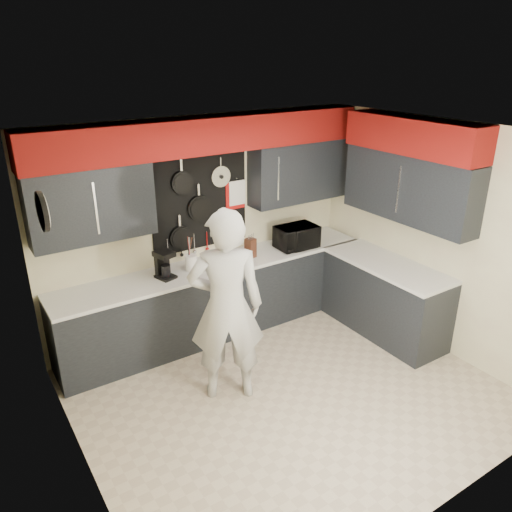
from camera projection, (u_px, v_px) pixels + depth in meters
ground at (288, 392)px, 5.12m from camera, size 4.00×4.00×0.00m
back_wall_assembly at (209, 169)px, 5.59m from camera, size 4.00×0.36×2.60m
right_wall_assembly at (413, 178)px, 5.51m from camera, size 0.36×3.50×2.60m
left_wall_assembly at (71, 337)px, 3.61m from camera, size 0.05×3.50×2.60m
base_cabinets at (266, 298)px, 6.07m from camera, size 3.95×2.20×0.92m
microwave at (296, 237)px, 6.30m from camera, size 0.52×0.36×0.28m
knife_block at (250, 248)px, 6.01m from camera, size 0.13×0.13×0.24m
utensil_crock at (191, 262)px, 5.68m from camera, size 0.14×0.14×0.18m
coffee_maker at (164, 264)px, 5.47m from camera, size 0.22×0.25×0.31m
person at (226, 307)px, 4.75m from camera, size 0.86×0.75×1.98m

